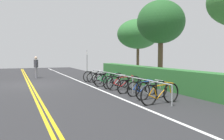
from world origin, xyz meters
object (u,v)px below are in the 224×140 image
(bicycle_7, at_px, (142,88))
(bicycle_9, at_px, (160,94))
(bicycle_1, at_px, (99,77))
(tree_mid, at_px, (161,22))
(bicycle_2, at_px, (106,79))
(bicycle_8, at_px, (152,90))
(bicycle_0, at_px, (94,76))
(bike_rack, at_px, (120,78))
(bicycle_3, at_px, (109,80))
(bicycle_4, at_px, (116,82))
(bicycle_5, at_px, (124,83))
(sign_post_near, at_px, (87,62))
(pedestrian, at_px, (36,66))
(tree_near_left, at_px, (138,34))
(bicycle_6, at_px, (132,86))

(bicycle_7, height_order, bicycle_9, bicycle_9)
(bicycle_1, xyz_separation_m, tree_mid, (2.03, 3.18, 3.37))
(bicycle_7, relative_size, tree_mid, 0.32)
(bicycle_2, height_order, bicycle_7, bicycle_2)
(bicycle_8, bearing_deg, bicycle_0, -178.18)
(bicycle_0, relative_size, tree_mid, 0.33)
(bike_rack, distance_m, bicycle_1, 3.15)
(bicycle_7, bearing_deg, bicycle_3, -176.38)
(bike_rack, xyz_separation_m, bicycle_4, (-0.39, -0.01, -0.24))
(bicycle_7, bearing_deg, bicycle_2, -179.50)
(bicycle_5, bearing_deg, bicycle_8, 0.99)
(bicycle_7, xyz_separation_m, tree_mid, (-3.29, 3.05, 3.37))
(bicycle_3, bearing_deg, bicycle_7, 3.62)
(bicycle_2, relative_size, tree_mid, 0.33)
(bike_rack, distance_m, sign_post_near, 5.36)
(bicycle_7, bearing_deg, tree_mid, 137.12)
(bicycle_8, bearing_deg, bike_rack, -178.31)
(bicycle_5, bearing_deg, bicycle_9, -3.09)
(bike_rack, distance_m, tree_mid, 4.58)
(bicycle_7, xyz_separation_m, bicycle_9, (1.78, -0.27, 0.04))
(bicycle_0, distance_m, bicycle_5, 4.38)
(bicycle_9, xyz_separation_m, pedestrian, (-11.60, -3.35, 0.57))
(bicycle_1, distance_m, bicycle_4, 2.75)
(bicycle_4, relative_size, tree_mid, 0.34)
(bicycle_8, bearing_deg, bicycle_9, -13.77)
(bicycle_8, distance_m, tree_near_left, 10.58)
(bike_rack, bearing_deg, bicycle_4, -178.05)
(bicycle_7, relative_size, bicycle_9, 0.90)
(bicycle_0, xyz_separation_m, bicycle_3, (2.68, 0.04, 0.03))
(bicycle_9, bearing_deg, tree_near_left, 156.08)
(tree_near_left, bearing_deg, sign_post_near, -79.17)
(bicycle_2, bearing_deg, bicycle_5, -0.81)
(bicycle_1, bearing_deg, bicycle_4, -0.04)
(bicycle_7, bearing_deg, bicycle_8, -2.25)
(pedestrian, xyz_separation_m, tree_mid, (6.53, 6.67, 2.76))
(bicycle_3, relative_size, bicycle_7, 1.13)
(bike_rack, height_order, bicycle_1, bike_rack)
(bicycle_5, bearing_deg, bicycle_3, -175.26)
(bike_rack, bearing_deg, bicycle_0, -178.09)
(bicycle_1, xyz_separation_m, bicycle_9, (7.10, -0.13, 0.05))
(bicycle_0, distance_m, bicycle_9, 7.89)
(bicycle_2, xyz_separation_m, bicycle_8, (5.23, 0.01, 0.03))
(bicycle_1, distance_m, bicycle_6, 4.46)
(bicycle_9, bearing_deg, bike_rack, 177.89)
(bicycle_1, relative_size, bicycle_2, 0.94)
(pedestrian, distance_m, tree_mid, 9.73)
(bicycle_1, bearing_deg, pedestrian, -142.22)
(bicycle_2, bearing_deg, bicycle_6, -0.17)
(bicycle_1, xyz_separation_m, sign_post_near, (-2.17, -0.19, 0.93))
(bicycle_1, xyz_separation_m, bicycle_4, (2.75, -0.00, 0.02))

